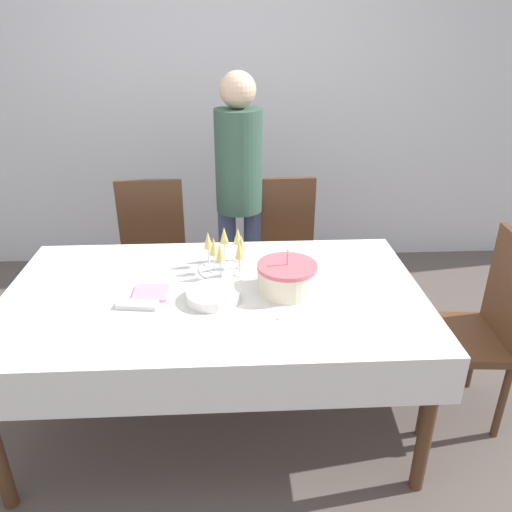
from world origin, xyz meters
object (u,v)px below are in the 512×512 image
(dining_chair_far_right, at_px, (284,251))
(birthday_cake, at_px, (287,278))
(plate_stack_main, at_px, (214,295))
(dining_chair_right_end, at_px, (480,323))
(person_standing, at_px, (239,181))
(champagne_tray, at_px, (227,251))
(dining_chair_far_left, at_px, (151,253))

(dining_chair_far_right, xyz_separation_m, birthday_cake, (-0.08, -0.86, 0.27))
(plate_stack_main, bearing_deg, birthday_cake, 11.12)
(dining_chair_right_end, xyz_separation_m, person_standing, (-1.11, 0.96, 0.42))
(dining_chair_right_end, bearing_deg, birthday_cake, -179.67)
(birthday_cake, relative_size, plate_stack_main, 1.14)
(birthday_cake, height_order, plate_stack_main, birthday_cake)
(champagne_tray, xyz_separation_m, person_standing, (0.08, 0.74, 0.12))
(dining_chair_far_left, distance_m, birthday_cake, 1.17)
(dining_chair_far_left, height_order, dining_chair_far_right, same)
(champagne_tray, relative_size, person_standing, 0.18)
(birthday_cake, distance_m, plate_stack_main, 0.33)
(dining_chair_far_right, height_order, dining_chair_right_end, same)
(dining_chair_far_left, relative_size, birthday_cake, 3.60)
(dining_chair_right_end, relative_size, champagne_tray, 3.40)
(plate_stack_main, xyz_separation_m, person_standing, (0.13, 1.03, 0.19))
(champagne_tray, bearing_deg, dining_chair_far_right, 61.38)
(person_standing, bearing_deg, plate_stack_main, -97.27)
(dining_chair_right_end, relative_size, plate_stack_main, 4.12)
(champagne_tray, bearing_deg, dining_chair_far_left, 126.40)
(dining_chair_far_left, distance_m, champagne_tray, 0.85)
(dining_chair_right_end, height_order, birthday_cake, dining_chair_right_end)
(champagne_tray, height_order, person_standing, person_standing)
(birthday_cake, bearing_deg, dining_chair_right_end, 0.33)
(dining_chair_right_end, bearing_deg, dining_chair_far_right, 134.26)
(dining_chair_far_right, bearing_deg, person_standing, 159.37)
(dining_chair_far_right, relative_size, plate_stack_main, 4.12)
(plate_stack_main, bearing_deg, person_standing, 82.73)
(dining_chair_right_end, distance_m, birthday_cake, 0.96)
(dining_chair_far_right, xyz_separation_m, dining_chair_right_end, (0.84, -0.86, 0.00))
(birthday_cake, xyz_separation_m, champagne_tray, (-0.26, 0.23, 0.03))
(dining_chair_far_right, bearing_deg, dining_chair_far_left, 180.00)
(birthday_cake, bearing_deg, person_standing, 100.93)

